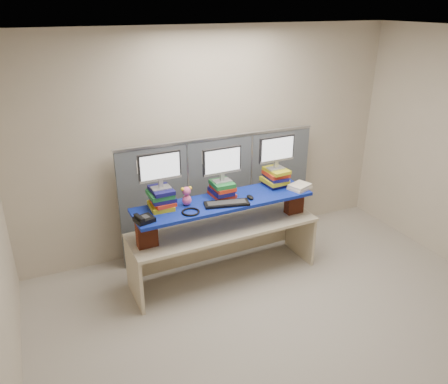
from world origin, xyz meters
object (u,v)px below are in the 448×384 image
blue_board (224,202)px  monitor_left (160,168)px  monitor_center (222,163)px  keyboard (227,203)px  monitor_right (277,151)px  desk_phone (144,219)px  desk (224,236)px

blue_board → monitor_left: bearing=170.2°
monitor_center → keyboard: 0.46m
monitor_right → desk_phone: bearing=-172.2°
keyboard → desk_phone: desk_phone is taller
keyboard → monitor_left: bearing=174.5°
monitor_left → desk_phone: 0.55m
blue_board → keyboard: keyboard is taller
desk → desk_phone: bearing=-173.3°
monitor_left → desk_phone: bearing=-139.6°
monitor_left → desk_phone: size_ratio=2.12×
desk → monitor_left: 1.15m
blue_board → monitor_center: 0.44m
monitor_left → keyboard: size_ratio=0.89×
desk → monitor_left: size_ratio=4.84×
desk → keyboard: 0.49m
monitor_center → keyboard: monitor_center is taller
desk → monitor_center: size_ratio=4.84×
desk → keyboard: bearing=-101.9°
desk → monitor_right: monitor_right is taller
monitor_right → monitor_left: bearing=-180.0°
desk → blue_board: 0.44m
desk → desk_phone: 1.08m
desk → desk_phone: desk_phone is taller
monitor_left → monitor_right: size_ratio=1.00×
desk → monitor_left: bearing=170.2°
blue_board → desk_phone: (-0.95, -0.14, 0.05)m
blue_board → monitor_left: size_ratio=4.49×
blue_board → monitor_center: (0.03, 0.12, 0.42)m
blue_board → desk_phone: bearing=-173.3°
desk → monitor_center: monitor_center is taller
blue_board → desk_phone: desk_phone is taller
monitor_center → desk_phone: 1.08m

